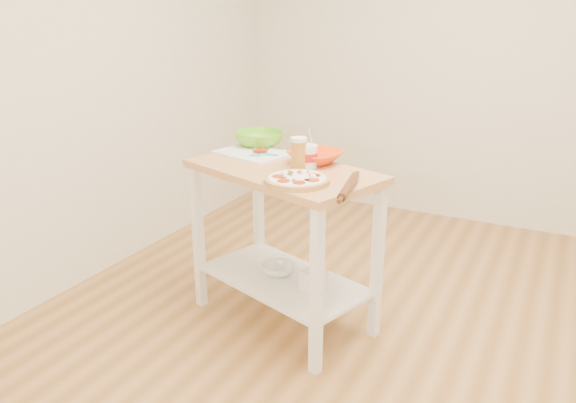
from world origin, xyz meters
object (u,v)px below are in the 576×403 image
Objects in this scene: shelf_glass_bowl at (279,269)px; cutting_board at (254,152)px; pizza at (297,179)px; shelf_bin at (314,280)px; spatula at (263,155)px; beer_pint at (299,153)px; prep_island at (283,214)px; orange_bowl at (316,157)px; knife at (261,146)px; green_bowl at (259,139)px; rolling_pin at (349,187)px; yogurt_tub at (308,156)px.

cutting_board is at bearing 146.93° from shelf_glass_bowl.
pizza is 0.61m from cutting_board.
shelf_bin reaches higher than shelf_glass_bowl.
beer_pint is at bearing -35.52° from spatula.
prep_island is at bearing -18.27° from cutting_board.
shelf_glass_bowl is (-0.13, 0.02, -0.69)m from beer_pint.
orange_bowl is at bearing 56.38° from prep_island.
shelf_glass_bowl is 0.27m from shelf_bin.
spatula is 0.19m from knife.
knife is 2.43× the size of shelf_bin.
green_bowl reaches higher than spatula.
knife is 0.73m from shelf_glass_bowl.
prep_island is 3.63× the size of pizza.
rolling_pin reaches higher than spatula.
orange_bowl is 0.79× the size of rolling_pin.
green_bowl is at bearing 147.64° from yogurt_tub.
knife is at bearing 150.51° from yogurt_tub.
spatula is 0.77× the size of shelf_glass_bowl.
beer_pint is at bearing -38.21° from green_bowl.
yogurt_tub is 0.66m from shelf_bin.
shelf_bin is at bearing -33.90° from knife.
orange_bowl is (0.40, -0.02, 0.03)m from cutting_board.
green_bowl reaches higher than shelf_bin.
knife is at bearing 134.19° from pizza.
beer_pint reaches higher than prep_island.
knife is at bearing 162.62° from orange_bowl.
beer_pint reaches higher than shelf_bin.
pizza is 1.66× the size of shelf_glass_bowl.
shelf_glass_bowl is (0.15, -0.10, -0.63)m from spatula.
prep_island is 0.57m from rolling_pin.
prep_island is 0.51m from knife.
knife is 0.08m from green_bowl.
beer_pint is at bearing 153.14° from shelf_bin.
green_bowl is (-0.46, 0.18, 0.01)m from orange_bowl.
pizza is (0.18, -0.20, 0.28)m from prep_island.
shelf_glass_bowl is (-0.16, -0.13, -0.64)m from orange_bowl.
orange_bowl reaches higher than knife.
shelf_glass_bowl is 1.71× the size of shelf_bin.
pizza is 1.47× the size of yogurt_tub.
beer_pint is at bearing -123.60° from yogurt_tub.
prep_island is at bearing 166.98° from shelf_bin.
shelf_bin is at bearing -10.45° from cutting_board.
yogurt_tub is at bearing 56.40° from beer_pint.
prep_island is 0.39m from pizza.
pizza is 0.77m from green_bowl.
cutting_board is 0.40m from orange_bowl.
shelf_bin is at bearing 146.42° from rolling_pin.
spatula is 1.32× the size of shelf_bin.
knife reaches higher than shelf_glass_bowl.
rolling_pin is at bearing -31.38° from beer_pint.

